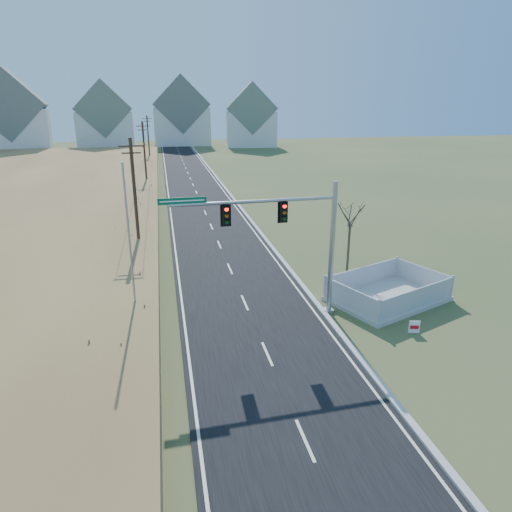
{
  "coord_description": "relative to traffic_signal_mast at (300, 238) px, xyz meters",
  "views": [
    {
      "loc": [
        -4.4,
        -20.66,
        11.5
      ],
      "look_at": [
        0.44,
        2.76,
        3.4
      ],
      "focal_mm": 32.0,
      "sensor_mm": 36.0,
      "label": 1
    }
  ],
  "objects": [
    {
      "name": "utility_pole_far",
      "position": [
        -9.11,
        73.25,
        0.07
      ],
      "size": [
        1.8,
        0.26,
        9.0
      ],
      "color": "#422D1E",
      "rests_on": "ground"
    },
    {
      "name": "condo_nnw",
      "position": [
        -20.61,
        106.25,
        2.32
      ],
      "size": [
        14.93,
        11.17,
        17.03
      ],
      "rotation": [
        0.0,
        0.0,
        0.07
      ],
      "color": "silver",
      "rests_on": "ground"
    },
    {
      "name": "condo_ne",
      "position": [
        17.39,
        102.25,
        2.22
      ],
      "size": [
        14.12,
        10.51,
        16.52
      ],
      "rotation": [
        0.0,
        0.0,
        -0.1
      ],
      "color": "silver",
      "rests_on": "ground"
    },
    {
      "name": "bare_tree",
      "position": [
        5.37,
        5.78,
        -0.26
      ],
      "size": [
        2.04,
        2.04,
        5.41
      ],
      "color": "#4C3F33",
      "rests_on": "ground"
    },
    {
      "name": "condo_n",
      "position": [
        -0.61,
        110.25,
        2.99
      ],
      "size": [
        15.27,
        10.2,
        18.54
      ],
      "color": "silver",
      "rests_on": "ground"
    },
    {
      "name": "utility_pole_mid",
      "position": [
        -9.11,
        43.25,
        0.07
      ],
      "size": [
        1.8,
        0.26,
        9.0
      ],
      "color": "#422D1E",
      "rests_on": "ground"
    },
    {
      "name": "curb",
      "position": [
        1.54,
        48.25,
        -4.52
      ],
      "size": [
        0.3,
        180.0,
        0.18
      ],
      "primitive_type": "cube",
      "color": "#B2AFA8",
      "rests_on": "ground"
    },
    {
      "name": "road",
      "position": [
        -2.61,
        48.25,
        -4.58
      ],
      "size": [
        8.0,
        180.0,
        0.06
      ],
      "primitive_type": "cube",
      "color": "black",
      "rests_on": "ground"
    },
    {
      "name": "ground",
      "position": [
        -2.61,
        -1.75,
        -4.61
      ],
      "size": [
        260.0,
        260.0,
        0.0
      ],
      "primitive_type": "plane",
      "color": "#3E4E26",
      "rests_on": "ground"
    },
    {
      "name": "open_sign",
      "position": [
        5.39,
        -3.21,
        -4.25
      ],
      "size": [
        0.56,
        0.18,
        0.69
      ],
      "rotation": [
        0.0,
        0.0,
        -0.24
      ],
      "color": "white",
      "rests_on": "ground"
    },
    {
      "name": "traffic_signal_mast",
      "position": [
        0.0,
        0.0,
        0.0
      ],
      "size": [
        9.51,
        0.73,
        7.57
      ],
      "rotation": [
        0.0,
        0.0,
        0.04
      ],
      "color": "#9EA0A5",
      "rests_on": "ground"
    },
    {
      "name": "condo_nw",
      "position": [
        -40.61,
        98.25,
        3.09
      ],
      "size": [
        17.69,
        13.38,
        19.05
      ],
      "rotation": [
        0.0,
        0.0,
        0.14
      ],
      "color": "silver",
      "rests_on": "ground"
    },
    {
      "name": "reed_marsh",
      "position": [
        -26.61,
        38.25,
        -3.96
      ],
      "size": [
        38.0,
        110.0,
        1.3
      ],
      "primitive_type": "cube",
      "color": "#AA894C",
      "rests_on": "ground"
    },
    {
      "name": "utility_pole_near",
      "position": [
        -9.11,
        13.25,
        0.07
      ],
      "size": [
        1.8,
        0.26,
        9.0
      ],
      "color": "#422D1E",
      "rests_on": "ground"
    },
    {
      "name": "flagpole",
      "position": [
        -8.85,
        0.96,
        -1.13
      ],
      "size": [
        0.39,
        0.39,
        8.72
      ],
      "color": "#B7B5AD",
      "rests_on": "ground"
    },
    {
      "name": "fence_enclosure",
      "position": [
        6.0,
        0.96,
        -4.32
      ],
      "size": [
        7.88,
        6.7,
        1.53
      ],
      "rotation": [
        0.0,
        0.0,
        0.38
      ],
      "color": "#B7B5AD",
      "rests_on": "ground"
    }
  ]
}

